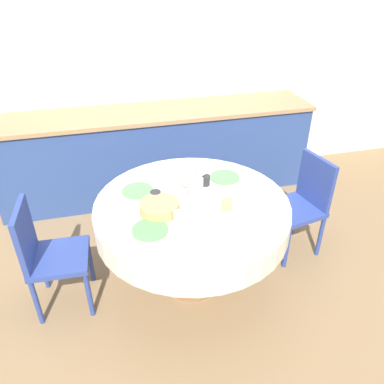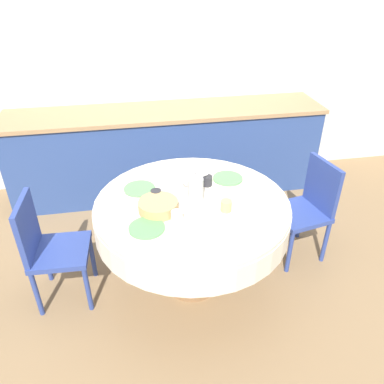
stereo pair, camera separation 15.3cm
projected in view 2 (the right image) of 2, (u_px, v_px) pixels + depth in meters
name	position (u px, v px, depth m)	size (l,w,h in m)	color
ground_plane	(192.00, 281.00, 3.02)	(12.00, 12.00, 0.00)	#8E704C
wall_back	(160.00, 64.00, 3.85)	(7.00, 0.05, 2.60)	silver
kitchen_counter	(167.00, 151.00, 4.01)	(3.24, 0.64, 0.92)	#2D4784
dining_table	(192.00, 216.00, 2.68)	(1.38, 1.38, 0.77)	olive
chair_left	(308.00, 205.00, 3.09)	(0.47, 0.47, 0.87)	#2D428E
chair_right	(48.00, 246.00, 2.65)	(0.42, 0.42, 0.87)	#2D428E
plate_near_left	(147.00, 228.00, 2.35)	(0.23, 0.23, 0.01)	#5BA85B
cup_near_left	(177.00, 217.00, 2.40)	(0.08, 0.08, 0.08)	white
plate_near_right	(240.00, 226.00, 2.36)	(0.23, 0.23, 0.01)	white
cup_near_right	(226.00, 206.00, 2.50)	(0.08, 0.08, 0.08)	#DBB766
plate_far_left	(139.00, 189.00, 2.75)	(0.23, 0.23, 0.01)	#5BA85B
cup_far_left	(156.00, 195.00, 2.62)	(0.08, 0.08, 0.08)	#28282D
plate_far_right	(228.00, 178.00, 2.88)	(0.23, 0.23, 0.01)	#5BA85B
cup_far_right	(207.00, 181.00, 2.79)	(0.08, 0.08, 0.08)	#28282D
coffee_carafe	(195.00, 188.00, 2.56)	(0.11, 0.11, 0.26)	#B2B2B7
teapot	(191.00, 177.00, 2.74)	(0.20, 0.15, 0.19)	white
bread_basket	(158.00, 206.00, 2.50)	(0.27, 0.27, 0.07)	tan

